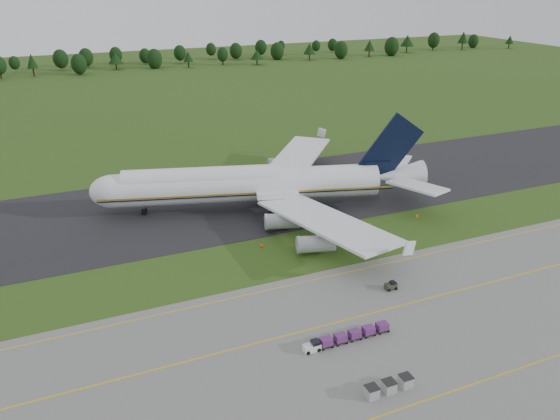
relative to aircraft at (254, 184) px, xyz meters
name	(u,v)px	position (x,y,z in m)	size (l,w,h in m)	color
ground	(283,255)	(-2.71, -21.69, -5.72)	(600.00, 600.00, 0.00)	#2C4A16
apron	(390,372)	(-2.71, -55.69, -5.69)	(300.00, 52.00, 0.06)	slate
taxiway	(233,200)	(-2.71, 6.31, -5.68)	(300.00, 40.00, 0.08)	black
apron_markings	(361,340)	(-2.71, -48.67, -5.66)	(300.00, 30.20, 0.01)	#E5B50D
tree_line	(135,58)	(7.52, 197.13, 0.33)	(524.97, 22.08, 11.79)	black
aircraft	(254,184)	(0.00, 0.00, 0.00)	(71.50, 67.04, 20.04)	white
baggage_train	(346,337)	(-4.81, -48.04, -4.95)	(13.01, 1.38, 1.33)	white
utility_cart	(391,286)	(8.44, -39.06, -5.17)	(1.84, 1.28, 1.00)	#2F3223
uld_row	(389,386)	(-4.90, -58.67, -4.91)	(6.31, 1.51, 1.50)	#9A9A9A
edge_markers	(344,230)	(12.10, -17.35, -5.45)	(35.05, 0.30, 0.60)	#FF6A08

